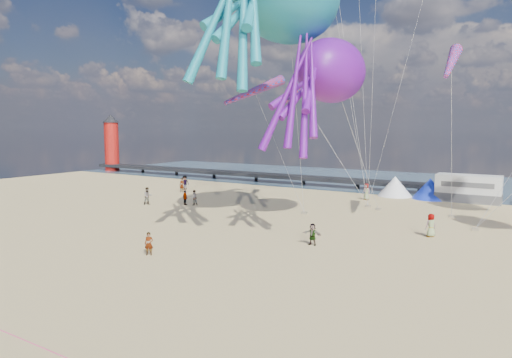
% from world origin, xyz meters
% --- Properties ---
extents(ground, '(120.00, 120.00, 0.00)m').
position_xyz_m(ground, '(0.00, 0.00, 0.00)').
color(ground, '#DBC07E').
rests_on(ground, ground).
extents(water, '(120.00, 120.00, 0.00)m').
position_xyz_m(water, '(0.00, 55.00, 0.02)').
color(water, '#38566C').
rests_on(water, ground).
extents(pier, '(60.00, 3.00, 0.50)m').
position_xyz_m(pier, '(-28.00, 44.00, 1.00)').
color(pier, black).
rests_on(pier, ground).
extents(lighthouse, '(2.60, 2.60, 9.00)m').
position_xyz_m(lighthouse, '(-56.00, 44.00, 4.50)').
color(lighthouse, '#A5140F').
rests_on(lighthouse, ground).
extents(motorhome_0, '(6.60, 2.50, 3.00)m').
position_xyz_m(motorhome_0, '(6.00, 40.00, 1.50)').
color(motorhome_0, silver).
rests_on(motorhome_0, ground).
extents(tent_white, '(4.00, 4.00, 2.40)m').
position_xyz_m(tent_white, '(-2.00, 40.00, 1.20)').
color(tent_white, white).
rests_on(tent_white, ground).
extents(tent_blue, '(4.00, 4.00, 2.40)m').
position_xyz_m(tent_blue, '(2.00, 40.00, 1.20)').
color(tent_blue, '#1933CC').
rests_on(tent_blue, ground).
extents(standing_person, '(0.66, 0.60, 1.51)m').
position_xyz_m(standing_person, '(-8.75, 6.20, 0.75)').
color(standing_person, tan).
rests_on(standing_person, ground).
extents(beachgoer_0, '(0.75, 0.77, 1.78)m').
position_xyz_m(beachgoer_0, '(5.77, 20.97, 0.89)').
color(beachgoer_0, '#7F6659').
rests_on(beachgoer_0, ground).
extents(beachgoer_1, '(0.78, 0.93, 1.61)m').
position_xyz_m(beachgoer_1, '(-18.39, 22.42, 0.81)').
color(beachgoer_1, '#7F6659').
rests_on(beachgoer_1, ground).
extents(beachgoer_2, '(1.04, 0.89, 1.88)m').
position_xyz_m(beachgoer_2, '(-27.02, 31.05, 0.94)').
color(beachgoer_2, '#7F6659').
rests_on(beachgoer_2, ground).
extents(beachgoer_3, '(1.17, 0.92, 1.59)m').
position_xyz_m(beachgoer_3, '(-19.20, 21.96, 0.80)').
color(beachgoer_3, '#7F6659').
rests_on(beachgoer_3, ground).
extents(beachgoer_4, '(0.92, 0.40, 1.55)m').
position_xyz_m(beachgoer_4, '(-0.82, 14.07, 0.77)').
color(beachgoer_4, '#7F6659').
rests_on(beachgoer_4, ground).
extents(beachgoer_5, '(1.73, 0.74, 1.81)m').
position_xyz_m(beachgoer_5, '(-25.87, 29.11, 0.90)').
color(beachgoer_5, '#7F6659').
rests_on(beachgoer_5, ground).
extents(beachgoer_6, '(0.76, 0.58, 1.88)m').
position_xyz_m(beachgoer_6, '(-4.01, 35.49, 0.94)').
color(beachgoer_6, '#7F6659').
rests_on(beachgoer_6, ground).
extents(beachgoer_7, '(0.95, 1.08, 1.86)m').
position_xyz_m(beachgoer_7, '(-22.77, 20.06, 0.93)').
color(beachgoer_7, '#7F6659').
rests_on(beachgoer_7, ground).
extents(sandbag_a, '(0.50, 0.35, 0.22)m').
position_xyz_m(sandbag_a, '(-6.28, 24.07, 0.11)').
color(sandbag_a, gray).
rests_on(sandbag_a, ground).
extents(sandbag_b, '(0.50, 0.35, 0.22)m').
position_xyz_m(sandbag_b, '(-0.87, 29.76, 0.11)').
color(sandbag_b, gray).
rests_on(sandbag_b, ground).
extents(sandbag_c, '(0.50, 0.35, 0.22)m').
position_xyz_m(sandbag_c, '(8.40, 25.01, 0.11)').
color(sandbag_c, gray).
rests_on(sandbag_c, ground).
extents(sandbag_d, '(0.50, 0.35, 0.22)m').
position_xyz_m(sandbag_d, '(5.92, 29.74, 0.11)').
color(sandbag_d, gray).
rests_on(sandbag_d, ground).
extents(sandbag_e, '(0.50, 0.35, 0.22)m').
position_xyz_m(sandbag_e, '(-2.33, 30.97, 0.11)').
color(sandbag_e, gray).
rests_on(sandbag_e, ground).
extents(kite_octopus_purple, '(5.20, 10.55, 11.69)m').
position_xyz_m(kite_octopus_purple, '(-2.32, 20.57, 12.75)').
color(kite_octopus_purple, '#5E0E88').
extents(windsock_left, '(3.60, 7.80, 7.87)m').
position_xyz_m(windsock_left, '(-12.69, 25.39, 11.87)').
color(windsock_left, red).
extents(windsock_mid, '(1.29, 6.41, 6.37)m').
position_xyz_m(windsock_mid, '(6.17, 24.05, 13.25)').
color(windsock_mid, red).
extents(windsock_right, '(1.48, 5.50, 5.43)m').
position_xyz_m(windsock_right, '(-8.88, 27.22, 11.93)').
color(windsock_right, red).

